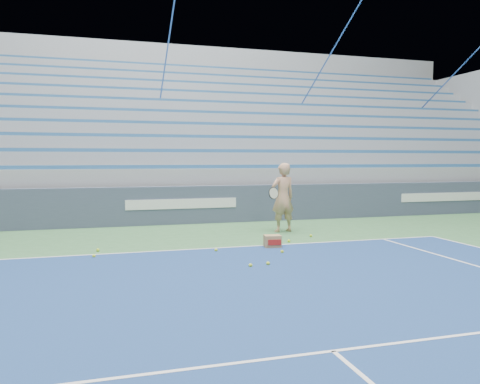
{
  "coord_description": "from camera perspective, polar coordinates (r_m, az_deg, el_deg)",
  "views": [
    {
      "loc": [
        -2.09,
        2.39,
        1.88
      ],
      "look_at": [
        0.77,
        12.38,
        1.15
      ],
      "focal_mm": 35.0,
      "sensor_mm": 36.0,
      "label": 1
    }
  ],
  "objects": [
    {
      "name": "sponsor_barrier",
      "position": [
        13.72,
        -7.14,
        -1.58
      ],
      "size": [
        30.0,
        0.32,
        1.1
      ],
      "color": "#3D465D",
      "rests_on": "ground"
    },
    {
      "name": "bleachers",
      "position": [
        19.33,
        -9.82,
        5.37
      ],
      "size": [
        31.0,
        9.15,
        7.3
      ],
      "color": "#94989C",
      "rests_on": "ground"
    },
    {
      "name": "tennis_player",
      "position": [
        12.12,
        5.23,
        -0.67
      ],
      "size": [
        0.96,
        0.88,
        1.78
      ],
      "color": "tan",
      "rests_on": "ground"
    },
    {
      "name": "ball_box",
      "position": [
        10.04,
        3.97,
        -6.02
      ],
      "size": [
        0.38,
        0.32,
        0.26
      ],
      "color": "#A47F4F",
      "rests_on": "ground"
    },
    {
      "name": "tennis_ball_0",
      "position": [
        11.47,
        8.63,
        -5.29
      ],
      "size": [
        0.07,
        0.07,
        0.07
      ],
      "primitive_type": "sphere",
      "color": "#CDE52E",
      "rests_on": "ground"
    },
    {
      "name": "tennis_ball_1",
      "position": [
        10.01,
        -16.94,
        -6.78
      ],
      "size": [
        0.07,
        0.07,
        0.07
      ],
      "primitive_type": "sphere",
      "color": "#CDE52E",
      "rests_on": "ground"
    },
    {
      "name": "tennis_ball_2",
      "position": [
        9.59,
        -2.94,
        -7.08
      ],
      "size": [
        0.07,
        0.07,
        0.07
      ],
      "primitive_type": "sphere",
      "color": "#CDE52E",
      "rests_on": "ground"
    },
    {
      "name": "tennis_ball_3",
      "position": [
        8.39,
        3.44,
        -8.69
      ],
      "size": [
        0.07,
        0.07,
        0.07
      ],
      "primitive_type": "sphere",
      "color": "#CDE52E",
      "rests_on": "ground"
    },
    {
      "name": "tennis_ball_4",
      "position": [
        8.24,
        1.29,
        -8.93
      ],
      "size": [
        0.07,
        0.07,
        0.07
      ],
      "primitive_type": "sphere",
      "color": "#CDE52E",
      "rests_on": "ground"
    },
    {
      "name": "tennis_ball_5",
      "position": [
        9.45,
        5.16,
        -7.26
      ],
      "size": [
        0.07,
        0.07,
        0.07
      ],
      "primitive_type": "sphere",
      "color": "#CDE52E",
      "rests_on": "ground"
    },
    {
      "name": "tennis_ball_6",
      "position": [
        9.43,
        -17.38,
        -7.46
      ],
      "size": [
        0.07,
        0.07,
        0.07
      ],
      "primitive_type": "sphere",
      "color": "#CDE52E",
      "rests_on": "ground"
    },
    {
      "name": "tennis_ball_7",
      "position": [
        10.7,
        5.98,
        -5.94
      ],
      "size": [
        0.07,
        0.07,
        0.07
      ],
      "primitive_type": "sphere",
      "color": "#CDE52E",
      "rests_on": "ground"
    }
  ]
}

